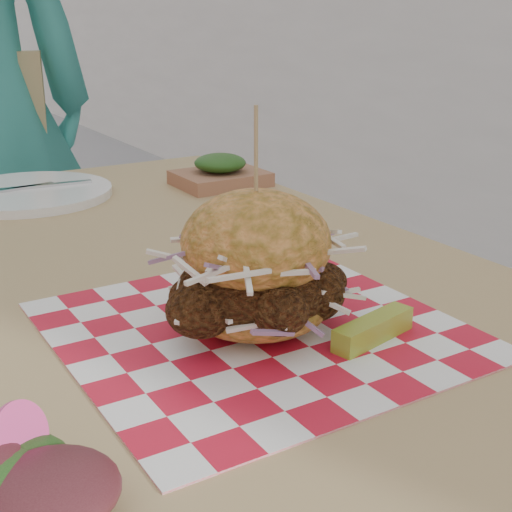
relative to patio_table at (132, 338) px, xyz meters
name	(u,v)px	position (x,y,z in m)	size (l,w,h in m)	color
patio_table	(132,338)	(0.00, 0.00, 0.00)	(0.80, 1.20, 0.75)	tan
paper_liner	(256,329)	(0.05, -0.20, 0.08)	(0.36, 0.36, 0.00)	red
sandwich	(256,270)	(0.05, -0.20, 0.14)	(0.19, 0.19, 0.21)	#DC8B3E
pickle_spear	(373,329)	(0.13, -0.28, 0.09)	(0.10, 0.02, 0.02)	#98B033
side_salad	(8,485)	(-0.21, -0.34, 0.09)	(0.14, 0.14, 0.05)	#3F1419
place_setting	(28,193)	(0.00, 0.43, 0.09)	(0.27, 0.27, 0.02)	white
kraft_tray	(220,173)	(0.31, 0.34, 0.10)	(0.15, 0.12, 0.06)	#966044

